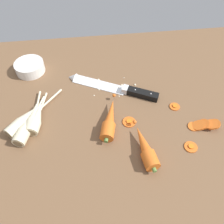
# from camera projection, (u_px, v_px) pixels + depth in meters

# --- Properties ---
(ground_plane) EXTENTS (1.20, 0.90, 0.04)m
(ground_plane) POSITION_uv_depth(u_px,v_px,m) (111.00, 114.00, 0.79)
(ground_plane) COLOR brown
(chefs_knife) EXTENTS (0.32, 0.19, 0.04)m
(chefs_knife) POSITION_uv_depth(u_px,v_px,m) (110.00, 86.00, 0.84)
(chefs_knife) COLOR silver
(chefs_knife) RESTS_ON ground_plane
(whole_carrot) EXTENTS (0.08, 0.19, 0.04)m
(whole_carrot) POSITION_uv_depth(u_px,v_px,m) (110.00, 120.00, 0.72)
(whole_carrot) COLOR #D6601E
(whole_carrot) RESTS_ON ground_plane
(whole_carrot_second) EXTENTS (0.06, 0.18, 0.04)m
(whole_carrot_second) POSITION_uv_depth(u_px,v_px,m) (145.00, 148.00, 0.66)
(whole_carrot_second) COLOR #D6601E
(whole_carrot_second) RESTS_ON ground_plane
(parsnip_front) EXTENTS (0.17, 0.20, 0.04)m
(parsnip_front) POSITION_uv_depth(u_px,v_px,m) (27.00, 118.00, 0.73)
(parsnip_front) COLOR beige
(parsnip_front) RESTS_ON ground_plane
(parsnip_mid_left) EXTENTS (0.05, 0.18, 0.04)m
(parsnip_mid_left) POSITION_uv_depth(u_px,v_px,m) (34.00, 117.00, 0.73)
(parsnip_mid_left) COLOR beige
(parsnip_mid_left) RESTS_ON ground_plane
(parsnip_mid_right) EXTENTS (0.06, 0.18, 0.04)m
(parsnip_mid_right) POSITION_uv_depth(u_px,v_px,m) (36.00, 118.00, 0.73)
(parsnip_mid_right) COLOR beige
(parsnip_mid_right) RESTS_ON ground_plane
(parsnip_back) EXTENTS (0.08, 0.20, 0.04)m
(parsnip_back) POSITION_uv_depth(u_px,v_px,m) (27.00, 126.00, 0.71)
(parsnip_back) COLOR beige
(parsnip_back) RESTS_ON ground_plane
(carrot_slice_stack) EXTENTS (0.10, 0.05, 0.03)m
(carrot_slice_stack) POSITION_uv_depth(u_px,v_px,m) (204.00, 125.00, 0.72)
(carrot_slice_stack) COLOR #D6601E
(carrot_slice_stack) RESTS_ON ground_plane
(carrot_slice_stray_near) EXTENTS (0.04, 0.04, 0.01)m
(carrot_slice_stray_near) POSITION_uv_depth(u_px,v_px,m) (191.00, 147.00, 0.68)
(carrot_slice_stray_near) COLOR #D6601E
(carrot_slice_stray_near) RESTS_ON ground_plane
(carrot_slice_stray_mid) EXTENTS (0.04, 0.04, 0.01)m
(carrot_slice_stray_mid) POSITION_uv_depth(u_px,v_px,m) (129.00, 122.00, 0.74)
(carrot_slice_stray_mid) COLOR #D6601E
(carrot_slice_stray_mid) RESTS_ON ground_plane
(carrot_slice_stray_far) EXTENTS (0.03, 0.03, 0.01)m
(carrot_slice_stray_far) POSITION_uv_depth(u_px,v_px,m) (175.00, 106.00, 0.78)
(carrot_slice_stray_far) COLOR #D6601E
(carrot_slice_stray_far) RESTS_ON ground_plane
(prep_bowl) EXTENTS (0.11, 0.11, 0.04)m
(prep_bowl) POSITION_uv_depth(u_px,v_px,m) (30.00, 67.00, 0.88)
(prep_bowl) COLOR white
(prep_bowl) RESTS_ON ground_plane
(mince_crumbs) EXTENTS (0.17, 0.10, 0.01)m
(mince_crumbs) POSITION_uv_depth(u_px,v_px,m) (122.00, 87.00, 0.84)
(mince_crumbs) COLOR beige
(mince_crumbs) RESTS_ON ground_plane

